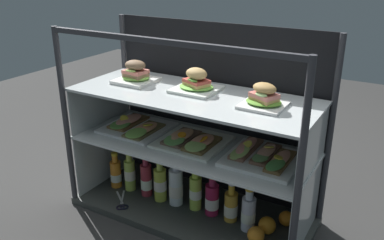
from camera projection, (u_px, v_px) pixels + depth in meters
name	position (u px, v px, depth m)	size (l,w,h in m)	color
ground_plane	(192.00, 214.00, 2.13)	(6.00, 6.00, 0.02)	#302F2E
case_base_deck	(192.00, 210.00, 2.12)	(1.21, 0.50, 0.04)	#343835
case_frame	(208.00, 112.00, 2.07)	(1.21, 0.50, 0.94)	#333338
riser_lower_tier	(192.00, 178.00, 2.05)	(1.15, 0.45, 0.34)	silver
shelf_lower_glass	(192.00, 146.00, 1.99)	(1.16, 0.46, 0.01)	silver
riser_upper_tier	(192.00, 121.00, 1.94)	(1.15, 0.45, 0.24)	silver
shelf_upper_glass	(192.00, 96.00, 1.89)	(1.16, 0.46, 0.01)	silver
plated_roll_sandwich_near_right_corner	(136.00, 74.00, 2.06)	(0.19, 0.19, 0.11)	white
plated_roll_sandwich_far_left	(196.00, 83.00, 1.92)	(0.21, 0.21, 0.11)	white
plated_roll_sandwich_mid_left	(264.00, 98.00, 1.72)	(0.18, 0.18, 0.10)	white
open_sandwich_tray_mid_left	(135.00, 126.00, 2.15)	(0.32, 0.32, 0.06)	white
open_sandwich_tray_far_right	(191.00, 141.00, 1.98)	(0.32, 0.31, 0.06)	white
open_sandwich_tray_near_left_corner	(262.00, 156.00, 1.82)	(0.32, 0.31, 0.07)	white
juice_bottle_back_right	(116.00, 173.00, 2.28)	(0.06, 0.06, 0.21)	orange
juice_bottle_back_center	(130.00, 174.00, 2.24)	(0.06, 0.06, 0.23)	#B4D150
juice_bottle_front_second	(146.00, 179.00, 2.19)	(0.06, 0.06, 0.24)	#A12D39
juice_bottle_front_fourth	(160.00, 183.00, 2.14)	(0.07, 0.07, 0.24)	#BBC742
juice_bottle_front_middle	(176.00, 186.00, 2.11)	(0.07, 0.07, 0.26)	white
juice_bottle_near_post	(195.00, 192.00, 2.07)	(0.06, 0.06, 0.22)	#BAD94D
juice_bottle_tucked_behind	(212.00, 199.00, 2.03)	(0.07, 0.07, 0.21)	#9E1C42
juice_bottle_front_left_end	(231.00, 206.00, 1.99)	(0.07, 0.07, 0.21)	gold
juice_bottle_front_right_end	(248.00, 213.00, 1.91)	(0.07, 0.07, 0.23)	white
orange_fruit_beside_bottles	(267.00, 225.00, 1.90)	(0.08, 0.08, 0.08)	orange
orange_fruit_near_left_post	(256.00, 235.00, 1.84)	(0.08, 0.08, 0.08)	orange
orange_fruit_rolled_forward	(286.00, 218.00, 1.96)	(0.07, 0.07, 0.07)	orange
kitchen_scissors	(122.00, 205.00, 2.13)	(0.17, 0.17, 0.01)	silver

